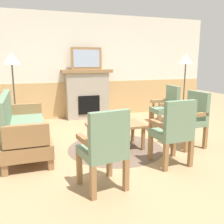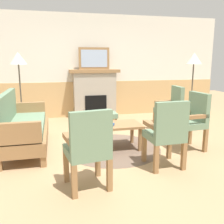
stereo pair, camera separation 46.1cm
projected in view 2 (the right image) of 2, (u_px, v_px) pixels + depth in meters
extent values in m
plane|color=tan|center=(116.00, 146.00, 4.46)|extent=(14.00, 14.00, 0.00)
cube|color=silver|center=(93.00, 66.00, 6.66)|extent=(7.20, 0.12, 2.70)
cube|color=tan|center=(94.00, 99.00, 6.78)|extent=(7.20, 0.02, 0.95)
cube|color=#A39989|center=(95.00, 95.00, 6.58)|extent=(1.10, 0.36, 1.20)
cube|color=black|center=(96.00, 105.00, 6.44)|extent=(0.56, 0.02, 0.48)
cube|color=olive|center=(94.00, 71.00, 6.45)|extent=(1.30, 0.44, 0.08)
cube|color=olive|center=(94.00, 58.00, 6.38)|extent=(0.80, 0.03, 0.56)
cube|color=#9EB2D1|center=(94.00, 58.00, 6.37)|extent=(0.68, 0.01, 0.44)
cube|color=olive|center=(44.00, 161.00, 3.57)|extent=(0.08, 0.08, 0.16)
cube|color=olive|center=(46.00, 130.00, 5.17)|extent=(0.08, 0.08, 0.16)
cube|color=olive|center=(16.00, 132.00, 5.03)|extent=(0.08, 0.08, 0.16)
cube|color=olive|center=(27.00, 134.00, 4.26)|extent=(0.70, 1.80, 0.20)
cube|color=gray|center=(26.00, 125.00, 4.23)|extent=(0.60, 1.70, 0.12)
cube|color=gray|center=(6.00, 108.00, 4.10)|extent=(0.10, 1.70, 0.50)
cube|color=olive|center=(19.00, 133.00, 3.40)|extent=(0.60, 0.10, 0.30)
cube|color=olive|center=(30.00, 110.00, 5.01)|extent=(0.60, 0.10, 0.30)
cube|color=olive|center=(91.00, 143.00, 3.97)|extent=(0.05, 0.05, 0.40)
cube|color=olive|center=(140.00, 140.00, 4.16)|extent=(0.05, 0.05, 0.40)
cube|color=olive|center=(87.00, 136.00, 4.39)|extent=(0.05, 0.05, 0.40)
cube|color=olive|center=(132.00, 132.00, 4.58)|extent=(0.05, 0.05, 0.40)
cube|color=olive|center=(113.00, 125.00, 4.23)|extent=(0.96, 0.56, 0.04)
cylinder|color=brown|center=(113.00, 148.00, 4.32)|extent=(1.66, 1.66, 0.01)
cube|color=navy|center=(108.00, 124.00, 4.15)|extent=(0.25, 0.21, 0.03)
cube|color=olive|center=(102.00, 125.00, 5.40)|extent=(0.05, 0.05, 0.26)
cube|color=olive|center=(116.00, 124.00, 5.47)|extent=(0.05, 0.05, 0.26)
cube|color=olive|center=(100.00, 122.00, 5.69)|extent=(0.05, 0.05, 0.26)
cube|color=olive|center=(113.00, 121.00, 5.75)|extent=(0.05, 0.05, 0.26)
cube|color=gray|center=(108.00, 115.00, 5.54)|extent=(0.40, 0.40, 0.10)
cube|color=olive|center=(162.00, 126.00, 5.05)|extent=(0.06, 0.06, 0.40)
cube|color=olive|center=(155.00, 121.00, 5.45)|extent=(0.06, 0.06, 0.40)
cube|color=olive|center=(181.00, 125.00, 5.12)|extent=(0.06, 0.06, 0.40)
cube|color=olive|center=(172.00, 120.00, 5.52)|extent=(0.06, 0.06, 0.40)
cube|color=gray|center=(168.00, 111.00, 5.23)|extent=(0.51, 0.51, 0.10)
cube|color=gray|center=(177.00, 98.00, 5.21)|extent=(0.11, 0.48, 0.48)
cube|color=olive|center=(172.00, 105.00, 5.00)|extent=(0.44, 0.10, 0.06)
cube|color=olive|center=(164.00, 102.00, 5.40)|extent=(0.44, 0.10, 0.06)
cube|color=olive|center=(184.00, 143.00, 3.99)|extent=(0.07, 0.07, 0.40)
cube|color=olive|center=(170.00, 136.00, 4.38)|extent=(0.07, 0.07, 0.40)
cube|color=olive|center=(205.00, 140.00, 4.12)|extent=(0.07, 0.07, 0.40)
cube|color=olive|center=(190.00, 133.00, 4.51)|extent=(0.07, 0.07, 0.40)
cube|color=gray|center=(188.00, 124.00, 4.20)|extent=(0.53, 0.53, 0.10)
cube|color=gray|center=(199.00, 107.00, 4.21)|extent=(0.13, 0.49, 0.48)
cube|color=olive|center=(196.00, 117.00, 3.98)|extent=(0.44, 0.11, 0.06)
cube|color=olive|center=(181.00, 112.00, 4.36)|extent=(0.44, 0.11, 0.06)
cube|color=olive|center=(144.00, 149.00, 3.73)|extent=(0.06, 0.06, 0.40)
cube|color=olive|center=(169.00, 146.00, 3.84)|extent=(0.06, 0.06, 0.40)
cube|color=olive|center=(156.00, 159.00, 3.33)|extent=(0.06, 0.06, 0.40)
cube|color=olive|center=(184.00, 156.00, 3.44)|extent=(0.06, 0.06, 0.40)
cube|color=gray|center=(164.00, 136.00, 3.54)|extent=(0.50, 0.50, 0.10)
cube|color=gray|center=(172.00, 119.00, 3.29)|extent=(0.48, 0.10, 0.48)
cube|color=olive|center=(151.00, 125.00, 3.45)|extent=(0.09, 0.44, 0.06)
cube|color=olive|center=(177.00, 123.00, 3.55)|extent=(0.09, 0.44, 0.06)
cube|color=olive|center=(66.00, 167.00, 3.10)|extent=(0.07, 0.07, 0.40)
cube|color=olive|center=(98.00, 162.00, 3.26)|extent=(0.07, 0.07, 0.40)
cube|color=olive|center=(74.00, 181.00, 2.72)|extent=(0.07, 0.07, 0.40)
cube|color=olive|center=(110.00, 175.00, 2.88)|extent=(0.07, 0.07, 0.40)
cube|color=gray|center=(87.00, 151.00, 2.94)|extent=(0.55, 0.55, 0.10)
cube|color=gray|center=(91.00, 132.00, 2.70)|extent=(0.49, 0.15, 0.48)
cube|color=olive|center=(69.00, 140.00, 2.83)|extent=(0.14, 0.45, 0.06)
cube|color=olive|center=(103.00, 136.00, 2.98)|extent=(0.14, 0.45, 0.06)
cube|color=olive|center=(160.00, 112.00, 6.13)|extent=(0.04, 0.04, 0.52)
cube|color=olive|center=(173.00, 111.00, 6.21)|extent=(0.04, 0.04, 0.52)
cube|color=olive|center=(166.00, 115.00, 5.79)|extent=(0.04, 0.04, 0.52)
cube|color=olive|center=(180.00, 114.00, 5.87)|extent=(0.04, 0.04, 0.52)
cube|color=olive|center=(170.00, 102.00, 5.94)|extent=(0.44, 0.44, 0.03)
cylinder|color=#332D28|center=(23.00, 129.00, 5.48)|extent=(0.24, 0.24, 0.03)
cylinder|color=#4C473D|center=(21.00, 97.00, 5.34)|extent=(0.03, 0.03, 1.40)
cone|color=silver|center=(18.00, 58.00, 5.17)|extent=(0.36, 0.36, 0.25)
cylinder|color=#332D28|center=(190.00, 123.00, 5.98)|extent=(0.24, 0.24, 0.03)
cylinder|color=#4C473D|center=(192.00, 94.00, 5.84)|extent=(0.03, 0.03, 1.40)
cone|color=silver|center=(194.00, 58.00, 5.67)|extent=(0.36, 0.36, 0.25)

